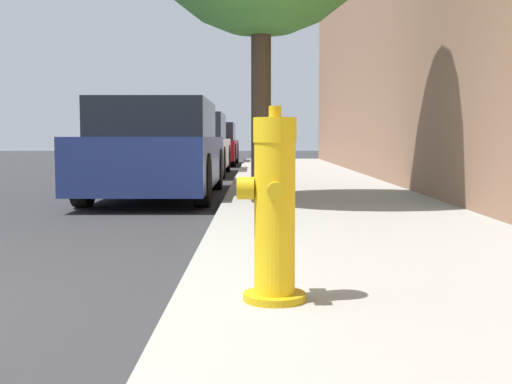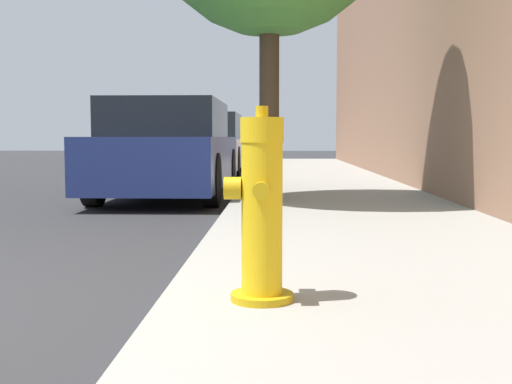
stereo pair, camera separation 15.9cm
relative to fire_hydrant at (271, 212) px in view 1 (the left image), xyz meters
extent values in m
cube|color=#99968E|center=(0.83, 0.02, -0.49)|extent=(2.64, 40.00, 0.14)
cylinder|color=#C39C11|center=(0.00, 0.00, -0.40)|extent=(0.30, 0.30, 0.04)
cylinder|color=yellow|center=(0.00, 0.00, -0.03)|extent=(0.19, 0.19, 0.71)
cylinder|color=yellow|center=(0.00, 0.00, 0.38)|extent=(0.20, 0.20, 0.11)
cylinder|color=#C39C11|center=(0.00, 0.00, 0.46)|extent=(0.06, 0.06, 0.05)
cylinder|color=#C39C11|center=(0.00, -0.13, 0.11)|extent=(0.08, 0.07, 0.08)
cylinder|color=#C39C11|center=(0.00, 0.13, 0.11)|extent=(0.08, 0.07, 0.08)
cylinder|color=#C39C11|center=(-0.13, 0.00, 0.11)|extent=(0.08, 0.10, 0.10)
cube|color=navy|center=(-1.55, 6.70, -0.01)|extent=(1.70, 4.59, 0.71)
cube|color=black|center=(-1.55, 6.51, 0.62)|extent=(1.57, 2.52, 0.53)
cylinder|color=black|center=(-2.32, 8.12, -0.20)|extent=(0.20, 0.70, 0.70)
cylinder|color=black|center=(-0.77, 8.12, -0.20)|extent=(0.20, 0.70, 0.70)
cylinder|color=black|center=(-2.32, 5.27, -0.20)|extent=(0.20, 0.70, 0.70)
cylinder|color=black|center=(-0.77, 5.27, -0.20)|extent=(0.20, 0.70, 0.70)
cube|color=silver|center=(-1.67, 12.44, -0.03)|extent=(1.79, 4.28, 0.67)
cube|color=black|center=(-1.67, 12.27, 0.61)|extent=(1.64, 2.35, 0.60)
cylinder|color=black|center=(-2.49, 13.77, -0.20)|extent=(0.20, 0.70, 0.70)
cylinder|color=black|center=(-0.86, 13.77, -0.20)|extent=(0.20, 0.70, 0.70)
cylinder|color=black|center=(-2.49, 11.11, -0.20)|extent=(0.20, 0.70, 0.70)
cylinder|color=black|center=(-0.86, 11.11, -0.20)|extent=(0.20, 0.70, 0.70)
cube|color=maroon|center=(-1.56, 17.95, -0.06)|extent=(1.68, 4.27, 0.60)
cube|color=black|center=(-1.56, 17.78, 0.53)|extent=(1.55, 2.35, 0.56)
cylinder|color=black|center=(-2.32, 19.27, -0.20)|extent=(0.20, 0.72, 0.72)
cylinder|color=black|center=(-0.80, 19.27, -0.20)|extent=(0.20, 0.72, 0.72)
cylinder|color=black|center=(-2.32, 16.63, -0.20)|extent=(0.20, 0.72, 0.72)
cylinder|color=black|center=(-0.80, 16.63, -0.20)|extent=(0.20, 0.72, 0.72)
cylinder|color=#423323|center=(-0.02, 4.59, 0.80)|extent=(0.23, 0.23, 2.43)
camera|label=1|loc=(-0.08, -2.96, 0.35)|focal=45.00mm
camera|label=2|loc=(0.08, -2.96, 0.35)|focal=45.00mm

